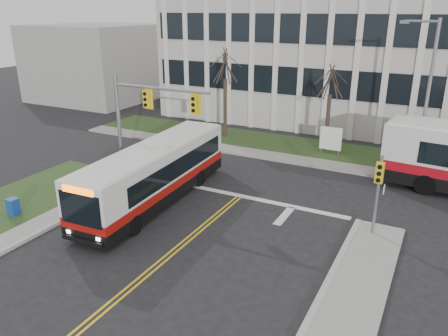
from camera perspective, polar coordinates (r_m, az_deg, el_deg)
ground at (r=17.82m, az=-9.58°, el=-13.13°), size 120.00×120.00×0.00m
sidewalk_cross at (r=28.87m, az=17.24°, el=-0.23°), size 44.00×1.60×0.14m
building_lawn at (r=31.50m, az=18.23°, el=1.33°), size 44.00×5.00×0.12m
office_building at (r=42.06m, az=22.12°, el=13.73°), size 40.00×16.00×12.00m
building_annex at (r=51.96m, az=-16.03°, el=13.15°), size 12.00×12.00×8.00m
mast_arm_signal at (r=24.65m, az=-10.76°, el=7.08°), size 6.11×0.38×6.20m
signal_pole_near at (r=20.03m, az=19.50°, el=-2.09°), size 0.34×0.39×3.80m
signal_pole_far at (r=28.10m, az=22.22°, el=3.83°), size 0.34×0.39×3.80m
streetlight at (r=28.27m, az=24.81°, el=9.19°), size 2.15×0.25×9.20m
directory_sign at (r=31.15m, az=13.77°, el=3.71°), size 1.50×0.12×2.00m
tree_left at (r=33.66m, az=0.16°, el=13.05°), size 1.80×1.80×7.70m
tree_mid at (r=31.13m, az=13.77°, el=10.73°), size 1.80×1.80×6.82m
bus_main at (r=23.12m, az=-8.95°, el=-0.86°), size 3.01×11.30×2.98m
newspaper_box_blue at (r=23.88m, az=-25.81°, el=-4.68°), size 0.51×0.46×0.95m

